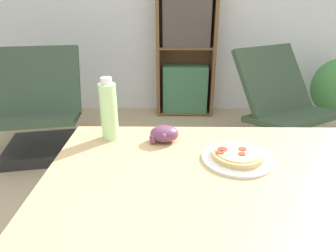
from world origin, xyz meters
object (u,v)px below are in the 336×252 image
at_px(lounge_chair_far, 283,120).
at_px(bookshelf, 186,53).
at_px(pizza_on_plate, 237,156).
at_px(lounge_chair_near, 42,121).
at_px(grape_bunch, 163,134).
at_px(potted_plant_floor, 335,89).
at_px(drink_bottle, 109,111).

distance_m(lounge_chair_far, bookshelf, 1.30).
xyz_separation_m(pizza_on_plate, lounge_chair_near, (-1.36, 1.47, -0.49)).
bearing_deg(grape_bunch, pizza_on_plate, -27.71).
height_order(grape_bunch, potted_plant_floor, grape_bunch).
distance_m(grape_bunch, potted_plant_floor, 2.74).
bearing_deg(drink_bottle, lounge_chair_near, 124.33).
bearing_deg(grape_bunch, potted_plant_floor, 49.08).
xyz_separation_m(drink_bottle, potted_plant_floor, (1.98, 2.01, -0.51)).
height_order(pizza_on_plate, drink_bottle, drink_bottle).
distance_m(pizza_on_plate, grape_bunch, 0.30).
xyz_separation_m(lounge_chair_near, lounge_chair_far, (2.11, 0.07, 0.00)).
bearing_deg(bookshelf, grape_bunch, -94.55).
bearing_deg(pizza_on_plate, bookshelf, 91.83).
height_order(bookshelf, potted_plant_floor, bookshelf).
bearing_deg(drink_bottle, lounge_chair_far, 48.19).
height_order(grape_bunch, drink_bottle, drink_bottle).
bearing_deg(drink_bottle, bookshelf, 80.14).
height_order(drink_bottle, lounge_chair_near, drink_bottle).
distance_m(bookshelf, potted_plant_floor, 1.64).
relative_size(grape_bunch, bookshelf, 0.07).
xyz_separation_m(pizza_on_plate, grape_bunch, (-0.26, 0.14, 0.02)).
distance_m(drink_bottle, lounge_chair_far, 1.93).
distance_m(drink_bottle, lounge_chair_near, 1.68).
height_order(lounge_chair_far, bookshelf, bookshelf).
relative_size(pizza_on_plate, bookshelf, 0.16).
relative_size(grape_bunch, lounge_chair_far, 0.11).
xyz_separation_m(grape_bunch, drink_bottle, (-0.21, 0.03, 0.08)).
relative_size(lounge_chair_near, bookshelf, 0.57).
relative_size(grape_bunch, potted_plant_floor, 0.16).
distance_m(pizza_on_plate, lounge_chair_far, 1.78).
height_order(lounge_chair_near, lounge_chair_far, same).
bearing_deg(lounge_chair_far, bookshelf, 102.41).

